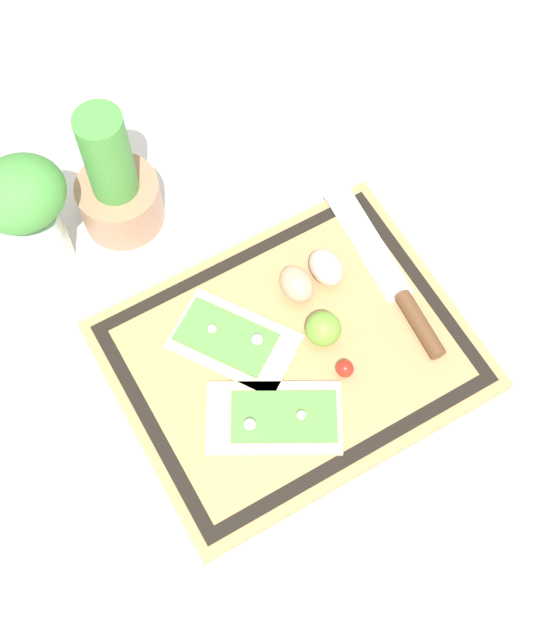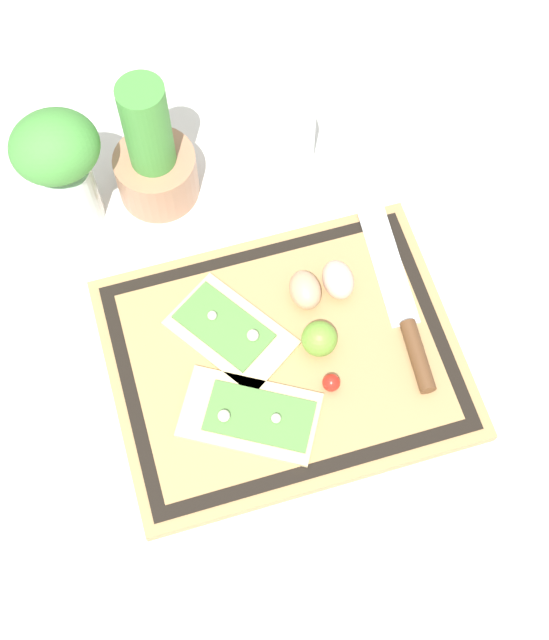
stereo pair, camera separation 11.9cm
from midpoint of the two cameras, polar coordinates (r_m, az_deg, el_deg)
The scene contains 12 objects.
ground_plane at distance 1.20m, azimuth -1.71°, elevation -2.78°, with size 6.00×6.00×0.00m, color silver.
cutting_board at distance 1.20m, azimuth -1.73°, elevation -2.60°, with size 0.46×0.37×0.02m.
pizza_slice_near at distance 1.15m, azimuth -2.87°, elevation -6.61°, with size 0.20×0.17×0.02m.
pizza_slice_far at distance 1.19m, azimuth -5.54°, elevation -1.64°, with size 0.17×0.19×0.02m.
knife at distance 1.22m, azimuth 5.46°, elevation 1.18°, with size 0.05×0.30×0.02m.
egg_brown at distance 1.20m, azimuth -1.37°, elevation 2.00°, with size 0.04×0.06×0.04m, color tan.
egg_pink at distance 1.22m, azimuth 0.53°, elevation 3.08°, with size 0.04×0.06×0.04m, color beige.
lime at distance 1.17m, azimuth 0.31°, elevation -0.93°, with size 0.05×0.05×0.05m, color #70A838.
cherry_tomato_red at distance 1.16m, azimuth 1.64°, elevation -3.45°, with size 0.02×0.02×0.02m, color red.
herb_pot at distance 1.27m, azimuth -12.78°, elevation 8.07°, with size 0.12×0.12×0.23m.
sauce_jar at distance 1.33m, azimuth -4.71°, elevation 11.14°, with size 0.08×0.08×0.11m.
herb_glass at distance 1.22m, azimuth -18.26°, elevation 6.44°, with size 0.12×0.10×0.21m.
Camera 1 is at (-0.25, -0.39, 1.11)m, focal length 50.00 mm.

